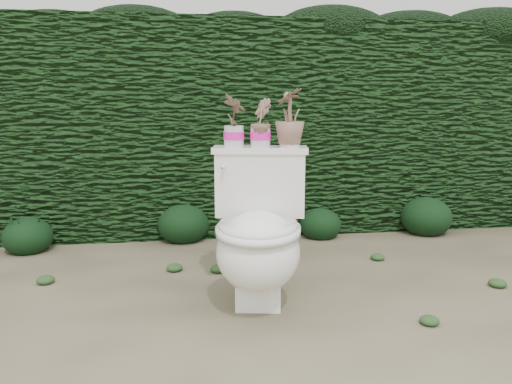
{
  "coord_description": "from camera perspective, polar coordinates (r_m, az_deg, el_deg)",
  "views": [
    {
      "loc": [
        -0.45,
        -2.49,
        1.02
      ],
      "look_at": [
        -0.08,
        0.02,
        0.55
      ],
      "focal_mm": 35.0,
      "sensor_mm": 36.0,
      "label": 1
    }
  ],
  "objects": [
    {
      "name": "ground",
      "position": [
        2.73,
        1.75,
        -11.45
      ],
      "size": [
        60.0,
        60.0,
        0.0
      ],
      "primitive_type": "plane",
      "color": "#7F7557",
      "rests_on": "ground"
    },
    {
      "name": "hedge",
      "position": [
        4.12,
        -2.15,
        7.42
      ],
      "size": [
        8.0,
        1.0,
        1.6
      ],
      "primitive_type": "cube",
      "color": "#1A4115",
      "rests_on": "ground"
    },
    {
      "name": "house_wall",
      "position": [
        8.61,
        -1.43,
        17.01
      ],
      "size": [
        8.0,
        3.5,
        4.0
      ],
      "primitive_type": "cube",
      "color": "silver",
      "rests_on": "ground"
    },
    {
      "name": "toilet",
      "position": [
        2.49,
        0.31,
        -4.99
      ],
      "size": [
        0.57,
        0.75,
        0.78
      ],
      "rotation": [
        0.0,
        0.0,
        -0.18
      ],
      "color": "white",
      "rests_on": "ground"
    },
    {
      "name": "potted_plant_left",
      "position": [
        2.65,
        -2.57,
        8.01
      ],
      "size": [
        0.15,
        0.17,
        0.26
      ],
      "primitive_type": "imported",
      "rotation": [
        0.0,
        0.0,
        2.1
      ],
      "color": "#257927",
      "rests_on": "toilet"
    },
    {
      "name": "potted_plant_center",
      "position": [
        2.64,
        0.52,
        7.79
      ],
      "size": [
        0.12,
        0.14,
        0.24
      ],
      "primitive_type": "imported",
      "rotation": [
        0.0,
        0.0,
        1.47
      ],
      "color": "#257927",
      "rests_on": "toilet"
    },
    {
      "name": "potted_plant_right",
      "position": [
        2.64,
        3.9,
        8.31
      ],
      "size": [
        0.22,
        0.22,
        0.29
      ],
      "primitive_type": "imported",
      "rotation": [
        0.0,
        0.0,
        4.12
      ],
      "color": "#257927",
      "rests_on": "toilet"
    },
    {
      "name": "liriope_clump_1",
      "position": [
        3.74,
        -24.66,
        -4.23
      ],
      "size": [
        0.33,
        0.33,
        0.26
      ],
      "primitive_type": "ellipsoid",
      "color": "black",
      "rests_on": "ground"
    },
    {
      "name": "liriope_clump_2",
      "position": [
        3.71,
        -8.31,
        -3.21
      ],
      "size": [
        0.37,
        0.37,
        0.3
      ],
      "primitive_type": "ellipsoid",
      "color": "black",
      "rests_on": "ground"
    },
    {
      "name": "liriope_clump_3",
      "position": [
        3.79,
        7.37,
        -3.28
      ],
      "size": [
        0.31,
        0.31,
        0.25
      ],
      "primitive_type": "ellipsoid",
      "color": "black",
      "rests_on": "ground"
    },
    {
      "name": "liriope_clump_4",
      "position": [
        4.08,
        18.88,
        -2.32
      ],
      "size": [
        0.39,
        0.39,
        0.31
      ],
      "primitive_type": "ellipsoid",
      "color": "black",
      "rests_on": "ground"
    }
  ]
}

